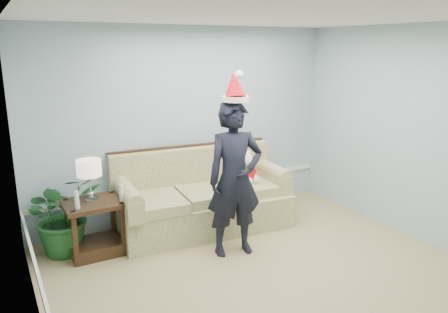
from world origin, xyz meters
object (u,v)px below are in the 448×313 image
object	(u,v)px
side_table	(96,233)
houseplant	(63,214)
table_lamp	(89,170)
sofa	(202,200)
man	(235,179)
teddy_bear	(246,171)

from	to	relation	value
side_table	houseplant	distance (m)	0.45
side_table	table_lamp	distance (m)	0.78
side_table	houseplant	world-z (taller)	houseplant
sofa	table_lamp	world-z (taller)	table_lamp
man	sofa	bearing A→B (deg)	99.21
side_table	man	bearing A→B (deg)	-27.69
side_table	man	xyz separation A→B (m)	(1.47, -0.77, 0.66)
sofa	teddy_bear	distance (m)	0.72
man	teddy_bear	distance (m)	1.01
man	teddy_bear	xyz separation A→B (m)	(0.62, 0.77, -0.19)
side_table	table_lamp	bearing A→B (deg)	130.66
table_lamp	houseplant	size ratio (longest dim) A/B	0.51
houseplant	man	distance (m)	2.08
side_table	teddy_bear	size ratio (longest dim) A/B	1.49
sofa	man	xyz separation A→B (m)	(-0.00, -0.88, 0.53)
sofa	houseplant	xyz separation A→B (m)	(-1.79, 0.10, 0.11)
table_lamp	side_table	bearing A→B (deg)	-49.34
houseplant	teddy_bear	size ratio (longest dim) A/B	2.14
table_lamp	man	bearing A→B (deg)	-28.01
table_lamp	houseplant	bearing A→B (deg)	147.67
sofa	table_lamp	size ratio (longest dim) A/B	4.75
table_lamp	teddy_bear	xyz separation A→B (m)	(2.11, -0.02, -0.31)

